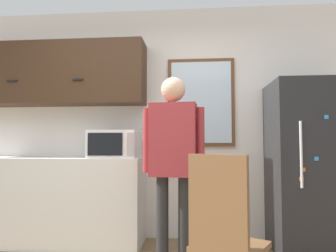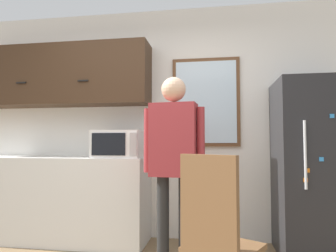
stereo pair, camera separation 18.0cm
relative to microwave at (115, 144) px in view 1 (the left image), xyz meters
The scene contains 8 objects.
back_wall 0.56m from the microwave, 46.75° to the left, with size 6.00×0.06×2.70m.
counter 1.00m from the microwave, behind, with size 2.15×0.56×0.94m.
upper_cabinets 1.13m from the microwave, 169.31° to the left, with size 2.15×0.39×0.71m.
microwave is the anchor object (origin of this frame).
person 0.80m from the microwave, 34.09° to the right, with size 0.56×0.26×1.70m.
refrigerator 2.04m from the microwave, ahead, with size 0.78×0.71×1.72m.
chair 1.71m from the microwave, 50.08° to the right, with size 0.56×0.56×1.03m.
window 1.10m from the microwave, 18.91° to the left, with size 0.77×0.05×1.03m.
Camera 1 is at (0.51, -1.63, 1.10)m, focal length 32.00 mm.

